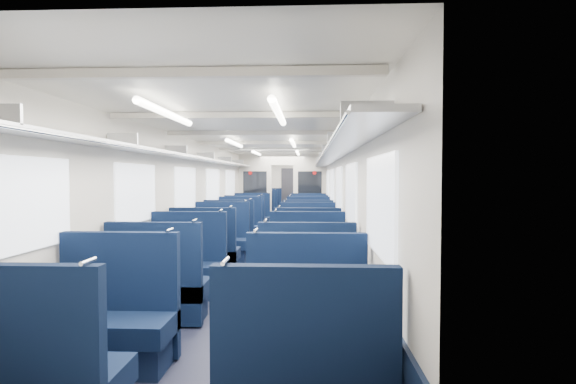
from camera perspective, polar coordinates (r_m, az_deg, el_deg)
The scene contains 39 objects.
floor at distance 11.03m, azimuth -1.77°, elevation -6.53°, with size 2.80×18.00×0.01m, color black.
ceiling at distance 10.94m, azimuth -1.78°, elevation 5.74°, with size 2.80×18.00×0.01m, color silver.
wall_left at distance 11.12m, azimuth -8.98°, elevation -0.41°, with size 0.02×18.00×2.35m, color beige.
dado_left at distance 11.18m, azimuth -8.89°, elevation -4.64°, with size 0.03×17.90×0.70m, color black.
wall_right at distance 10.90m, azimuth 5.58°, elevation -0.44°, with size 0.02×18.00×2.35m, color beige.
dado_right at distance 10.97m, azimuth 5.49°, elevation -4.75°, with size 0.03×17.90×0.70m, color black.
wall_far at distance 19.90m, azimuth 0.24°, elevation 0.68°, with size 2.80×0.02×2.35m, color beige.
luggage_rack_left at distance 11.08m, azimuth -8.06°, elevation 3.72°, with size 0.36×17.40×0.18m.
luggage_rack_right at distance 10.89m, azimuth 4.61°, elevation 3.76°, with size 0.36×17.40×0.18m.
windows at distance 10.46m, azimuth -1.97°, elevation 0.81°, with size 2.78×15.60×0.75m.
ceiling_fittings at distance 10.67m, azimuth -1.89°, elevation 5.50°, with size 2.70×16.06×0.11m.
end_door at distance 19.85m, azimuth 0.24°, elevation 0.17°, with size 0.75×0.06×2.00m, color black.
bulkhead at distance 14.27m, azimuth -0.72°, elevation 0.38°, with size 2.80×0.10×2.35m.
seat_2 at distance 4.28m, azimuth -21.34°, elevation -15.48°, with size 1.06×0.58×1.18m.
seat_3 at distance 3.96m, azimuth 2.36°, elevation -16.81°, with size 1.06×0.58×1.18m.
seat_4 at distance 5.32m, azimuth -16.18°, elevation -11.97°, with size 1.06×0.58×1.18m.
seat_5 at distance 5.09m, azimuth 2.44°, elevation -12.52°, with size 1.06×0.58×1.18m.
seat_6 at distance 6.39m, azimuth -12.79°, elevation -9.57°, with size 1.06×0.58×1.18m.
seat_7 at distance 6.24m, azimuth 2.49°, elevation -9.80°, with size 1.06×0.58×1.18m.
seat_8 at distance 7.42m, azimuth -10.54°, elevation -7.94°, with size 1.06×0.58×1.18m.
seat_9 at distance 7.26m, azimuth 2.52°, elevation -8.13°, with size 1.06×0.58×1.18m.
seat_10 at distance 8.71m, azimuth -8.51°, elevation -6.44°, with size 1.06×0.58×1.18m.
seat_11 at distance 8.49m, azimuth 2.54°, elevation -6.64°, with size 1.06×0.58×1.18m.
seat_12 at distance 9.66m, azimuth -7.39°, elevation -5.61°, with size 1.06×0.58×1.18m.
seat_13 at distance 9.54m, azimuth 2.56°, elevation -5.69°, with size 1.06×0.58×1.18m.
seat_14 at distance 10.91m, azimuth -6.21°, elevation -4.72°, with size 1.06×0.58×1.18m.
seat_15 at distance 10.78m, azimuth 2.58°, elevation -4.80°, with size 1.06×0.58×1.18m.
seat_16 at distance 11.90m, azimuth -5.45°, elevation -4.16°, with size 1.06×0.58×1.18m.
seat_17 at distance 11.96m, azimuth 2.59°, elevation -4.12°, with size 1.06×0.58×1.18m.
seat_18 at distance 13.17m, azimuth -4.66°, elevation -3.56°, with size 1.06×0.58×1.18m.
seat_19 at distance 12.94m, azimuth 2.60°, elevation -3.66°, with size 1.06×0.58×1.18m.
seat_20 at distance 15.05m, azimuth -3.73°, elevation -2.86°, with size 1.06×0.58×1.18m.
seat_21 at distance 15.04m, azimuth 2.61°, elevation -2.86°, with size 1.06×0.58×1.18m.
seat_22 at distance 16.23m, azimuth -3.26°, elevation -2.51°, with size 1.06×0.58×1.18m.
seat_23 at distance 16.18m, azimuth 2.62°, elevation -2.52°, with size 1.06×0.58×1.18m.
seat_24 at distance 17.52m, azimuth -2.82°, elevation -2.17°, with size 1.06×0.58×1.18m.
seat_25 at distance 17.37m, azimuth 2.62°, elevation -2.21°, with size 1.06×0.58×1.18m.
seat_26 at distance 18.58m, azimuth -2.50°, elevation -1.93°, with size 1.06×0.58×1.18m.
seat_27 at distance 18.45m, azimuth 2.62°, elevation -1.96°, with size 1.06×0.58×1.18m.
Camera 1 is at (0.85, -10.88, 1.64)m, focal length 27.85 mm.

